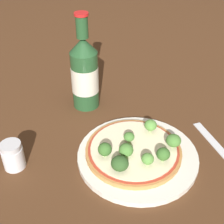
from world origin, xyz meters
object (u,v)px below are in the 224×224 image
pizza (133,150)px  pepper_shaker (13,155)px  fork (218,147)px  beer_bottle (85,73)px

pizza → pepper_shaker: size_ratio=3.36×
fork → pizza: bearing=80.1°
pizza → pepper_shaker: pepper_shaker is taller
pizza → beer_bottle: beer_bottle is taller
pizza → beer_bottle: size_ratio=0.83×
pepper_shaker → fork: size_ratio=0.34×
pepper_shaker → fork: 0.44m
pepper_shaker → fork: bearing=-14.1°
fork → pepper_shaker: bearing=78.5°
pizza → beer_bottle: (-0.03, 0.22, 0.07)m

